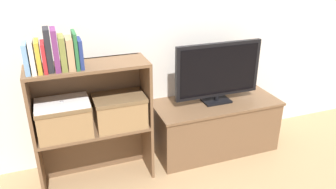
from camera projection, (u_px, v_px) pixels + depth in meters
ground_plane at (174, 173)px, 2.48m from camera, size 16.00×16.00×0.00m
wall_back at (153, 2)px, 2.38m from camera, size 10.00×0.05×2.40m
tv_stand at (215, 125)px, 2.71m from camera, size 1.01×0.44×0.44m
tv at (218, 71)px, 2.51m from camera, size 0.70×0.14×0.48m
bookshelf_lower_tier at (95, 144)px, 2.36m from camera, size 0.78×0.28×0.42m
bookshelf_upper_tier at (89, 87)px, 2.19m from camera, size 0.78×0.28×0.46m
book_skyblue at (26, 58)px, 1.89m from camera, size 0.03×0.14×0.18m
book_ivory at (32, 56)px, 1.90m from camera, size 0.03×0.15×0.19m
book_mustard at (38, 56)px, 1.91m from camera, size 0.02×0.14×0.19m
book_crimson at (44, 57)px, 1.92m from camera, size 0.02×0.15×0.18m
book_charcoal at (48, 50)px, 1.92m from camera, size 0.03×0.13×0.26m
book_plum at (55, 50)px, 1.93m from camera, size 0.03×0.15×0.25m
book_olive at (62, 53)px, 1.95m from camera, size 0.03×0.14×0.20m
book_tan at (70, 53)px, 1.97m from camera, size 0.04×0.15×0.19m
book_forest at (75, 50)px, 1.97m from camera, size 0.02×0.16×0.22m
book_navy at (80, 53)px, 1.99m from camera, size 0.02×0.14×0.18m
storage_basket_left at (64, 118)px, 2.14m from camera, size 0.35×0.25×0.22m
storage_basket_right at (120, 109)px, 2.25m from camera, size 0.35×0.25×0.22m
laptop at (62, 103)px, 2.09m from camera, size 0.34×0.23×0.02m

